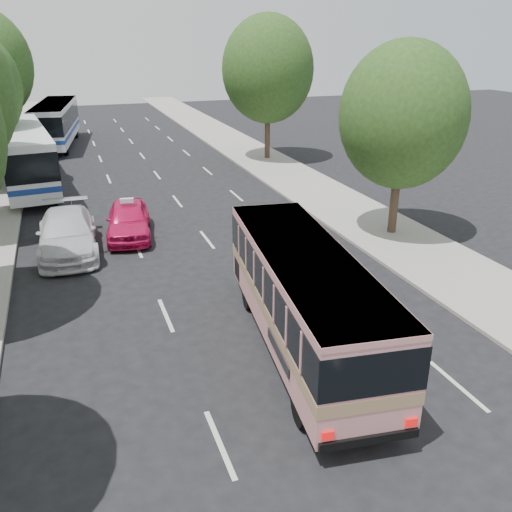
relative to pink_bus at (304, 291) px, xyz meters
name	(u,v)px	position (x,y,z in m)	size (l,w,h in m)	color
ground	(270,374)	(-1.30, -0.88, -1.75)	(120.00, 120.00, 0.00)	black
sidewalk_right	(282,172)	(7.20, 19.12, -1.69)	(4.00, 90.00, 0.12)	#9E998E
tree_right_near	(406,111)	(7.48, 7.07, 3.45)	(5.10, 5.10, 7.95)	#38281E
tree_right_far	(269,66)	(7.78, 23.07, 4.37)	(6.00, 6.00, 9.35)	#38281E
pink_bus	(304,291)	(0.00, 0.00, 0.00)	(3.31, 9.05, 2.82)	#D38889
pink_taxi	(129,220)	(-3.30, 10.65, -1.01)	(1.77, 4.40, 1.50)	#D11250
white_pickup	(67,233)	(-5.80, 9.63, -0.97)	(2.20, 5.40, 1.57)	silver
tour_coach_front	(24,153)	(-7.60, 20.43, 0.26)	(3.59, 11.39, 3.35)	white
tour_coach_rear	(56,120)	(-5.80, 33.09, 0.18)	(3.75, 10.97, 3.22)	white
taxi_roof_sign	(127,200)	(-3.30, 10.65, -0.17)	(0.55, 0.18, 0.18)	silver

